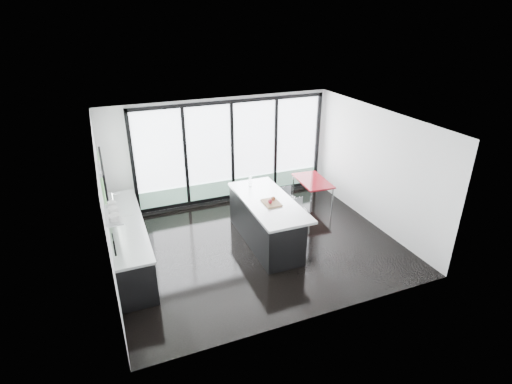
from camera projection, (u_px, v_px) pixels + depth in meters
name	position (u px, v px, depth m)	size (l,w,h in m)	color
floor	(257.00, 245.00, 8.91)	(6.00, 5.00, 0.00)	black
ceiling	(257.00, 122.00, 7.74)	(6.00, 5.00, 0.00)	white
wall_back	(231.00, 155.00, 10.55)	(6.00, 0.09, 2.80)	silver
wall_front	(318.00, 248.00, 6.22)	(6.00, 0.00, 2.80)	silver
wall_left	(105.00, 198.00, 7.47)	(0.26, 5.00, 2.80)	silver
wall_right	(375.00, 168.00, 9.36)	(0.00, 5.00, 2.80)	silver
counter_cabinets	(129.00, 242.00, 8.14)	(0.69, 3.24, 1.36)	black
island	(265.00, 221.00, 8.84)	(1.06, 2.49, 1.32)	black
bar_stool_near	(298.00, 224.00, 9.01)	(0.46, 0.46, 0.73)	silver
bar_stool_far	(287.00, 211.00, 9.59)	(0.46, 0.46, 0.73)	silver
red_table	(312.00, 192.00, 10.70)	(0.71, 1.25, 0.67)	maroon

